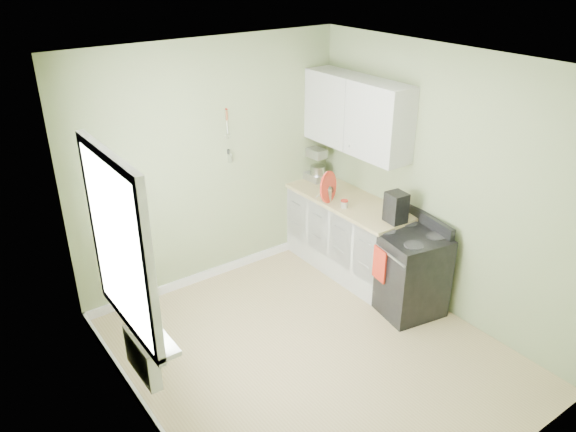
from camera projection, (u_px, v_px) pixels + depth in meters
floor at (313, 355)px, 5.33m from camera, size 3.20×3.60×0.02m
ceiling at (320, 64)px, 4.15m from camera, size 3.20×3.60×0.02m
wall_back at (212, 166)px, 6.06m from camera, size 3.20×0.02×2.70m
wall_left at (134, 289)px, 3.89m from camera, size 0.02×3.60×2.70m
wall_right at (442, 185)px, 5.59m from camera, size 0.02×3.60×2.70m
base_cabinets at (348, 236)px, 6.55m from camera, size 0.60×1.60×0.87m
countertop at (349, 201)px, 6.35m from camera, size 0.64×1.60×0.04m
upper_cabinets at (357, 114)px, 6.08m from camera, size 0.35×1.40×0.80m
window at (118, 246)px, 4.04m from camera, size 0.06×1.14×1.44m
window_sill at (139, 319)px, 4.37m from camera, size 0.18×1.14×0.04m
radiator at (142, 357)px, 4.46m from camera, size 0.12×0.50×0.35m
wall_utensils at (228, 144)px, 6.05m from camera, size 0.02×0.14×0.58m
stove at (407, 270)px, 5.84m from camera, size 0.74×0.81×1.00m
stand_mixer at (313, 164)px, 6.83m from camera, size 0.24×0.38×0.44m
kettle at (326, 193)px, 6.26m from camera, size 0.19×0.11×0.20m
coffee_maker at (396, 208)px, 5.77m from camera, size 0.20×0.22×0.32m
red_tray at (328, 187)px, 6.20m from camera, size 0.36×0.20×0.36m
jar at (344, 204)px, 6.12m from camera, size 0.08×0.08×0.09m
plant_a at (149, 313)px, 4.12m from camera, size 0.20×0.20×0.32m
plant_b at (130, 291)px, 4.40m from camera, size 0.16×0.19×0.31m
plant_c at (122, 281)px, 4.53m from camera, size 0.21×0.21×0.31m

